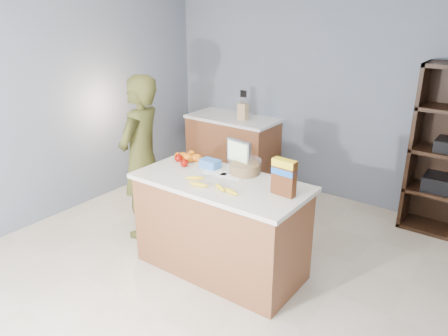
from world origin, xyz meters
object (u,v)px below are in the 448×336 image
Objects in this scene: cereal_box at (284,175)px; person at (141,158)px; tv at (239,153)px; counter_peninsula at (221,229)px.

person is at bearing 178.73° from cereal_box.
tv is at bearing 86.85° from person.
person reaches higher than counter_peninsula.
counter_peninsula is at bearing -85.27° from tv.
person is 1.69m from cereal_box.
tv reaches higher than counter_peninsula.
tv is (1.06, 0.22, 0.21)m from person.
person is 1.10m from tv.
cereal_box reaches higher than counter_peninsula.
counter_peninsula is 0.72m from tv.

